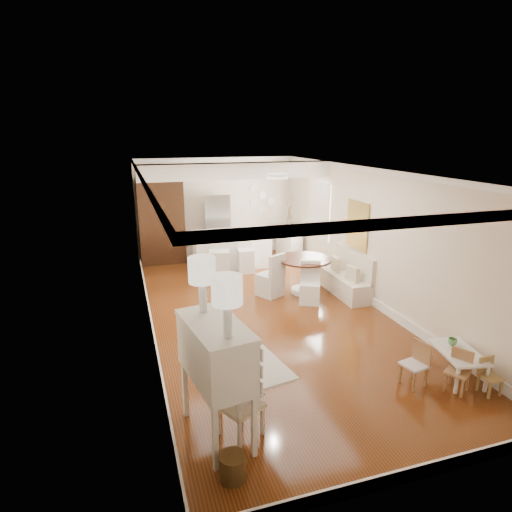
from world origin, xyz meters
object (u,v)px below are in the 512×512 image
kids_chair_a (458,372)px  kids_chair_b (414,364)px  dining_table (304,276)px  slip_chair_far (270,274)px  kids_table (456,364)px  breakfast_counter (232,249)px  gustavian_armchair (240,404)px  sideboard (289,244)px  slip_chair_near (310,283)px  secretary_bureau (217,381)px  fridge (230,226)px  kids_chair_c (491,377)px  bar_stool_right (245,254)px  bar_stool_left (219,257)px  wicker_basket (233,467)px  pantry_cabinet (161,221)px

kids_chair_a → kids_chair_b: (-0.47, 0.31, 0.02)m
dining_table → slip_chair_far: size_ratio=1.22×
kids_chair_b → dining_table: (-0.03, 3.82, 0.08)m
kids_table → breakfast_counter: breakfast_counter is taller
gustavian_armchair → sideboard: 7.52m
dining_table → slip_chair_near: bearing=-100.8°
secretary_bureau → gustavian_armchair: (0.26, -0.08, -0.31)m
dining_table → fridge: bearing=104.4°
gustavian_armchair → dining_table: 4.85m
kids_chair_c → bar_stool_right: size_ratio=0.54×
kids_chair_c → sideboard: bearing=90.3°
dining_table → sideboard: sideboard is taller
kids_chair_b → sideboard: (0.68, 6.49, 0.08)m
kids_table → fridge: bearing=102.6°
bar_stool_left → fridge: bearing=80.2°
kids_chair_c → slip_chair_near: (-1.00, 3.75, 0.18)m
kids_chair_b → bar_stool_right: bar_stool_right is taller
gustavian_armchair → bar_stool_left: size_ratio=0.69×
kids_chair_a → slip_chair_near: bearing=159.6°
kids_chair_b → bar_stool_left: bar_stool_left is taller
kids_table → kids_chair_a: size_ratio=1.43×
slip_chair_near → sideboard: slip_chair_near is taller
secretary_bureau → slip_chair_near: bearing=42.0°
dining_table → sideboard: size_ratio=1.39×
secretary_bureau → slip_chair_far: (2.09, 4.10, -0.24)m
kids_chair_a → bar_stool_left: bar_stool_left is taller
kids_table → slip_chair_near: 3.40m
bar_stool_right → sideboard: (1.54, 0.87, -0.08)m
slip_chair_near → kids_chair_c: bearing=-49.2°
secretary_bureau → breakfast_counter: size_ratio=0.71×
bar_stool_left → fridge: 2.11m
wicker_basket → dining_table: 5.53m
gustavian_armchair → kids_chair_c: (3.49, -0.23, -0.15)m
kids_chair_b → kids_chair_c: kids_chair_b is taller
pantry_cabinet → fridge: (1.90, -0.03, -0.25)m
kids_chair_b → kids_chair_c: bearing=48.0°
fridge → sideboard: fridge is taller
breakfast_counter → bar_stool_left: size_ratio=1.70×
slip_chair_far → bar_stool_right: 1.71m
dining_table → pantry_cabinet: (-2.75, 3.35, 0.75)m
wicker_basket → dining_table: dining_table is taller
bar_stool_right → pantry_cabinet: 2.56m
gustavian_armchair → fridge: (1.74, 7.41, 0.49)m
kids_chair_a → slip_chair_far: bearing=166.6°
dining_table → fridge: 3.46m
kids_chair_a → sideboard: (0.21, 6.80, 0.11)m
bar_stool_left → kids_chair_c: bearing=-54.8°
gustavian_armchair → kids_chair_b: bearing=-111.9°
pantry_cabinet → bar_stool_left: bearing=-59.9°
wicker_basket → kids_chair_a: kids_chair_a is taller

